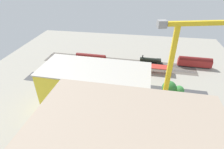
{
  "coord_description": "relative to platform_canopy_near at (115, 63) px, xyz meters",
  "views": [
    {
      "loc": [
        -12.92,
        79.44,
        52.86
      ],
      "look_at": [
        -0.07,
        1.63,
        4.54
      ],
      "focal_mm": 28.54,
      "sensor_mm": 36.0,
      "label": 1
    }
  ],
  "objects": [
    {
      "name": "parked_car_3",
      "position": [
        5.14,
        15.22,
        -2.87
      ],
      "size": [
        4.65,
        2.0,
        1.84
      ],
      "color": "black",
      "rests_on": "ground"
    },
    {
      "name": "street_asphalt",
      "position": [
        -0.67,
        18.45,
        -3.68
      ],
      "size": [
        95.36,
        12.66,
        0.01
      ],
      "primitive_type": "cube",
      "rotation": [
        0.0,
        0.0,
        -0.04
      ],
      "color": "#424244",
      "rests_on": "ground"
    },
    {
      "name": "rail_bed",
      "position": [
        -0.67,
        -6.87,
        -3.68
      ],
      "size": [
        95.53,
        17.11,
        0.01
      ],
      "primitive_type": "cube",
      "rotation": [
        0.0,
        0.0,
        -0.04
      ],
      "color": "#5B544C",
      "rests_on": "ground"
    },
    {
      "name": "platform_canopy_near",
      "position": [
        0.0,
        0.0,
        0.0
      ],
      "size": [
        65.02,
        7.76,
        3.89
      ],
      "color": "#B73328",
      "rests_on": "ground"
    },
    {
      "name": "traffic_light",
      "position": [
        -14.07,
        23.16,
        0.94
      ],
      "size": [
        0.5,
        0.36,
        7.02
      ],
      "color": "#333333",
      "rests_on": "ground"
    },
    {
      "name": "box_truck_0",
      "position": [
        14.98,
        26.04,
        -1.99
      ],
      "size": [
        9.85,
        3.5,
        3.42
      ],
      "color": "black",
      "rests_on": "ground"
    },
    {
      "name": "parked_car_0",
      "position": [
        -15.8,
        15.25,
        -2.89
      ],
      "size": [
        4.03,
        1.72,
        1.77
      ],
      "color": "black",
      "rests_on": "ground"
    },
    {
      "name": "parked_car_1",
      "position": [
        -8.42,
        15.09,
        -2.93
      ],
      "size": [
        4.78,
        2.18,
        1.67
      ],
      "color": "black",
      "rests_on": "ground"
    },
    {
      "name": "tower_crane",
      "position": [
        -25.59,
        42.24,
        20.45
      ],
      "size": [
        27.83,
        8.39,
        40.61
      ],
      "color": "gray",
      "rests_on": "ground"
    },
    {
      "name": "street_tree_3",
      "position": [
        -28.6,
        23.38,
        1.66
      ],
      "size": [
        6.39,
        6.39,
        8.55
      ],
      "color": "brown",
      "rests_on": "ground"
    },
    {
      "name": "ground_plane",
      "position": [
        -0.67,
        13.34,
        -3.68
      ],
      "size": [
        152.13,
        152.13,
        0.0
      ],
      "primitive_type": "plane",
      "color": "#9E998C",
      "rests_on": "ground"
    },
    {
      "name": "street_tree_4",
      "position": [
        -32.88,
        24.05,
        0.99
      ],
      "size": [
        4.68,
        4.68,
        7.03
      ],
      "color": "brown",
      "rests_on": "ground"
    },
    {
      "name": "track_rails",
      "position": [
        -0.67,
        -6.87,
        -3.5
      ],
      "size": [
        95.01,
        10.68,
        0.12
      ],
      "color": "#9E9EA8",
      "rests_on": "ground"
    },
    {
      "name": "parked_car_2",
      "position": [
        -1.92,
        15.57,
        -2.91
      ],
      "size": [
        4.38,
        2.08,
        1.74
      ],
      "color": "black",
      "rests_on": "ground"
    },
    {
      "name": "street_tree_0",
      "position": [
        21.06,
        23.13,
        1.0
      ],
      "size": [
        5.09,
        5.09,
        7.24
      ],
      "color": "brown",
      "rests_on": "ground"
    },
    {
      "name": "box_truck_2",
      "position": [
        -7.59,
        25.53,
        -2.0
      ],
      "size": [
        9.86,
        2.89,
        3.44
      ],
      "color": "black",
      "rests_on": "ground"
    },
    {
      "name": "street_tree_1",
      "position": [
        13.3,
        22.95,
        1.65
      ],
      "size": [
        4.59,
        4.59,
        7.65
      ],
      "color": "brown",
      "rests_on": "ground"
    },
    {
      "name": "construction_building",
      "position": [
        1.45,
        39.53,
        6.96
      ],
      "size": [
        39.49,
        18.43,
        21.27
      ],
      "primitive_type": "cube",
      "rotation": [
        0.0,
        0.0,
        -0.04
      ],
      "color": "yellow",
      "rests_on": "ground"
    },
    {
      "name": "freight_coach_far",
      "position": [
        15.87,
        -4.14,
        -0.42
      ],
      "size": [
        19.48,
        3.81,
        6.2
      ],
      "color": "black",
      "rests_on": "ground"
    },
    {
      "name": "passenger_coach",
      "position": [
        -47.39,
        -9.6,
        -0.33
      ],
      "size": [
        19.67,
        3.79,
        6.35
      ],
      "color": "black",
      "rests_on": "ground"
    },
    {
      "name": "street_tree_2",
      "position": [
        17.35,
        23.15,
        2.19
      ],
      "size": [
        5.44,
        5.44,
        8.61
      ],
      "color": "brown",
      "rests_on": "ground"
    },
    {
      "name": "construction_roof_slab",
      "position": [
        1.45,
        39.53,
        17.79
      ],
      "size": [
        40.11,
        19.05,
        0.4
      ],
      "primitive_type": "cube",
      "rotation": [
        0.0,
        0.0,
        -0.04
      ],
      "color": "#B7B2A8",
      "rests_on": "construction_building"
    },
    {
      "name": "box_truck_1",
      "position": [
        16.7,
        24.76,
        -2.04
      ],
      "size": [
        9.85,
        3.0,
        3.31
      ],
      "color": "black",
      "rests_on": "ground"
    },
    {
      "name": "locomotive",
      "position": [
        -21.74,
        -9.6,
        -1.87
      ],
      "size": [
        14.27,
        3.31,
        5.11
      ],
      "color": "black",
      "rests_on": "ground"
    }
  ]
}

